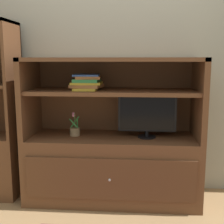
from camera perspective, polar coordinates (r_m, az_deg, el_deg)
ground_plane at (r=2.79m, az=-0.61°, el=-19.63°), size 8.00×8.00×0.00m
painted_rear_wall at (r=3.17m, az=0.59°, el=10.35°), size 6.00×0.10×2.80m
media_console at (r=2.97m, az=0.09°, el=-8.01°), size 1.68×0.62×1.40m
tv_monitor at (r=2.85m, az=6.75°, el=-0.64°), size 0.55×0.17×0.40m
potted_plant at (r=2.96m, az=-7.13°, el=-3.53°), size 0.10×0.10×0.23m
magazine_stack at (r=2.87m, az=-4.81°, el=5.73°), size 0.31×0.34×0.15m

